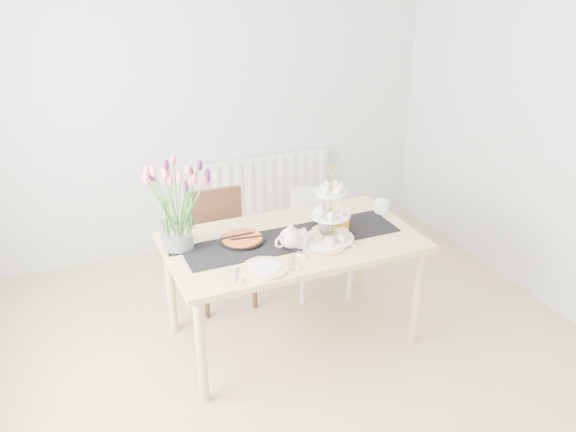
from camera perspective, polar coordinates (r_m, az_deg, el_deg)
name	(u,v)px	position (r m, az deg, el deg)	size (l,w,h in m)	color
room_shell	(326,197)	(3.10, 3.53, 1.74)	(4.50, 4.50, 4.50)	tan
radiator	(265,189)	(5.47, -2.19, 2.55)	(1.20, 0.08, 0.60)	white
dining_table	(292,250)	(3.92, 0.40, -3.17)	(1.60, 0.90, 0.75)	tan
chair_brown	(219,239)	(4.51, -6.44, -2.13)	(0.42, 0.42, 0.83)	#3A2315
chair_white	(319,233)	(4.65, 2.95, -1.57)	(0.47, 0.47, 0.79)	silver
table_runner	(292,238)	(3.89, 0.40, -2.12)	(1.40, 0.35, 0.01)	black
tulip_vase	(175,194)	(3.68, -10.48, 2.05)	(0.66, 0.66, 0.57)	silver
cake_stand	(330,222)	(3.83, 3.97, -0.53)	(0.31, 0.31, 0.45)	gold
teapot	(291,238)	(3.74, 0.27, -2.07)	(0.23, 0.19, 0.15)	white
cream_jug	(382,207)	(4.29, 8.76, 0.88)	(0.10, 0.10, 0.10)	white
tart_tin	(242,240)	(3.85, -4.30, -2.24)	(0.28, 0.28, 0.03)	black
mug_grey	(325,228)	(3.92, 3.53, -1.09)	(0.09, 0.09, 0.11)	slate
mug_white	(300,239)	(3.77, 1.17, -2.21)	(0.09, 0.09, 0.10)	white
mug_orange	(342,221)	(4.02, 5.11, -0.48)	(0.09, 0.09, 0.11)	orange
plate_left	(265,268)	(3.54, -2.18, -4.91)	(0.27, 0.27, 0.01)	white
plate_right	(323,246)	(3.80, 3.26, -2.79)	(0.28, 0.28, 0.01)	silver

